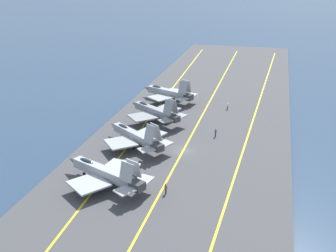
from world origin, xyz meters
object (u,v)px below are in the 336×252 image
Objects in this scene: parked_jet_nearest at (105,173)px; crew_brown_vest at (166,188)px; parked_jet_third at (155,111)px; crew_purple_vest at (216,132)px; crew_white_vest at (228,106)px; parked_jet_second at (136,136)px; parked_jet_fourth at (168,93)px.

parked_jet_nearest is 10.50m from crew_brown_vest.
parked_jet_third is 15.83m from crew_purple_vest.
crew_white_vest is 1.00× the size of crew_brown_vest.
parked_jet_second is 1.01× the size of parked_jet_fourth.
parked_jet_third reaches higher than parked_jet_nearest.
parked_jet_fourth is (46.36, 1.27, 0.08)m from parked_jet_nearest.
parked_jet_third is 15.95m from parked_jet_fourth.
crew_white_vest is at bearing -5.79° from crew_brown_vest.
parked_jet_third is (30.44, 0.29, 0.35)m from parked_jet_nearest.
parked_jet_nearest is 29.06m from crew_purple_vest.
parked_jet_fourth is 26.51m from crew_purple_vest.
crew_purple_vest is 0.97× the size of crew_white_vest.
crew_white_vest is (18.23, -0.31, 0.03)m from crew_purple_vest.
parked_jet_fourth is at bearing 3.52° from parked_jet_third.
crew_purple_vest is at bearing -30.07° from parked_jet_nearest.
parked_jet_nearest is 30.44m from parked_jet_third.
parked_jet_nearest is 46.37m from parked_jet_fourth.
crew_brown_vest is at bearing 174.21° from crew_white_vest.
crew_white_vest is (43.35, -14.85, -1.21)m from parked_jet_nearest.
parked_jet_third reaches higher than crew_brown_vest.
parked_jet_third is 32.53m from crew_brown_vest.
parked_jet_third is at bearing 0.88° from parked_jet_second.
crew_brown_vest is (-25.36, 4.12, 0.03)m from crew_purple_vest.
parked_jet_nearest is at bearing 88.68° from crew_brown_vest.
crew_white_vest reaches higher than crew_purple_vest.
parked_jet_fourth is (30.36, 1.20, 0.04)m from parked_jet_second.
parked_jet_second is (16.00, 0.06, 0.04)m from parked_jet_nearest.
parked_jet_fourth is at bearing 79.44° from crew_white_vest.
parked_jet_second is 8.78× the size of crew_brown_vest.
parked_jet_nearest is 16.00m from parked_jet_second.
parked_jet_third reaches higher than crew_purple_vest.
parked_jet_second is at bearing 121.99° from crew_purple_vest.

